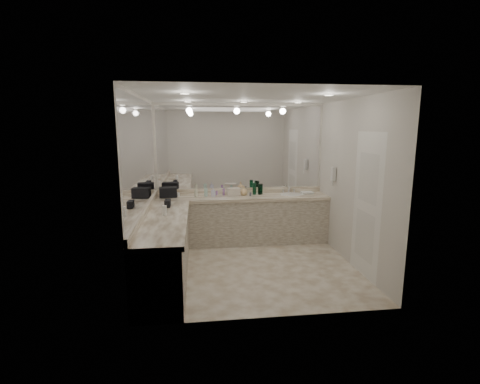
{
  "coord_description": "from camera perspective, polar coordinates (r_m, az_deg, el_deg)",
  "views": [
    {
      "loc": [
        -0.81,
        -5.1,
        2.16
      ],
      "look_at": [
        -0.13,
        0.4,
        1.12
      ],
      "focal_mm": 26.0,
      "sensor_mm": 36.0,
      "label": 1
    }
  ],
  "objects": [
    {
      "name": "amenity_bottle_0",
      "position": [
        6.61,
        0.95,
        -0.01
      ],
      "size": [
        0.06,
        0.06,
        0.09
      ],
      "primitive_type": "cylinder",
      "color": "#E0B28C",
      "rests_on": "vanity_back_top"
    },
    {
      "name": "mirror_back",
      "position": [
        6.65,
        0.0,
        7.28
      ],
      "size": [
        3.12,
        0.01,
        1.55
      ],
      "primitive_type": "cube",
      "color": "white",
      "rests_on": "wall_back"
    },
    {
      "name": "cream_cosmetic_case",
      "position": [
        6.48,
        -1.1,
        0.01
      ],
      "size": [
        0.25,
        0.17,
        0.14
      ],
      "primitive_type": "cube",
      "rotation": [
        0.0,
        0.0,
        0.1
      ],
      "color": "beige",
      "rests_on": "vanity_back_top"
    },
    {
      "name": "amenity_bottle_1",
      "position": [
        6.52,
        -10.09,
        -0.39
      ],
      "size": [
        0.05,
        0.05,
        0.07
      ],
      "primitive_type": "cylinder",
      "color": "white",
      "rests_on": "vanity_back_top"
    },
    {
      "name": "floor",
      "position": [
        5.6,
        1.9,
        -12.09
      ],
      "size": [
        3.2,
        3.2,
        0.0
      ],
      "primitive_type": "plane",
      "color": "beige",
      "rests_on": "ground"
    },
    {
      "name": "amenity_bottle_5",
      "position": [
        6.43,
        -5.61,
        -0.07
      ],
      "size": [
        0.06,
        0.06,
        0.15
      ],
      "primitive_type": "cylinder",
      "color": "silver",
      "rests_on": "vanity_back_top"
    },
    {
      "name": "hand_towel",
      "position": [
        6.8,
        10.95,
        -0.12
      ],
      "size": [
        0.24,
        0.17,
        0.04
      ],
      "primitive_type": "cube",
      "rotation": [
        0.0,
        0.0,
        0.13
      ],
      "color": "white",
      "rests_on": "vanity_back_top"
    },
    {
      "name": "backsplash_back",
      "position": [
        6.74,
        0.01,
        0.27
      ],
      "size": [
        3.2,
        0.04,
        0.1
      ],
      "primitive_type": "cube",
      "color": "#F2E5CE",
      "rests_on": "vanity_back_top"
    },
    {
      "name": "wall_phone",
      "position": [
        6.32,
        15.06,
        2.87
      ],
      "size": [
        0.06,
        0.1,
        0.24
      ],
      "primitive_type": "cube",
      "color": "white",
      "rests_on": "wall_right"
    },
    {
      "name": "vanity_left_base",
      "position": [
        5.13,
        -12.22,
        -9.47
      ],
      "size": [
        0.6,
        2.4,
        0.84
      ],
      "primitive_type": "cube",
      "color": "beige",
      "rests_on": "floor"
    },
    {
      "name": "soap_bottle_c",
      "position": [
        6.51,
        0.63,
        0.23
      ],
      "size": [
        0.15,
        0.15,
        0.18
      ],
      "primitive_type": "imported",
      "rotation": [
        0.0,
        0.0,
        -0.12
      ],
      "color": "#E6BF85",
      "rests_on": "vanity_back_top"
    },
    {
      "name": "wall_right",
      "position": [
        5.71,
        18.06,
        1.41
      ],
      "size": [
        0.02,
        3.0,
        2.6
      ],
      "primitive_type": "cube",
      "color": "beige",
      "rests_on": "floor"
    },
    {
      "name": "vanity_back_base",
      "position": [
        6.59,
        0.31,
        -4.71
      ],
      "size": [
        3.2,
        0.6,
        0.84
      ],
      "primitive_type": "cube",
      "color": "beige",
      "rests_on": "floor"
    },
    {
      "name": "wall_left",
      "position": [
        5.24,
        -15.58,
        0.75
      ],
      "size": [
        0.02,
        3.0,
        2.6
      ],
      "primitive_type": "cube",
      "color": "beige",
      "rests_on": "floor"
    },
    {
      "name": "ceiling",
      "position": [
        5.19,
        2.08,
        15.46
      ],
      "size": [
        3.2,
        3.2,
        0.0
      ],
      "primitive_type": "plane",
      "color": "white",
      "rests_on": "floor"
    },
    {
      "name": "faucet",
      "position": [
        6.85,
        7.99,
        0.5
      ],
      "size": [
        0.24,
        0.16,
        0.14
      ],
      "primitive_type": "cube",
      "color": "silver",
      "rests_on": "vanity_back_top"
    },
    {
      "name": "amenity_bottle_4",
      "position": [
        6.51,
        -2.7,
        0.01
      ],
      "size": [
        0.04,
        0.04,
        0.13
      ],
      "primitive_type": "cylinder",
      "color": "#9966B2",
      "rests_on": "vanity_back_top"
    },
    {
      "name": "door",
      "position": [
        5.31,
        20.04,
        -2.13
      ],
      "size": [
        0.02,
        0.82,
        2.1
      ],
      "primitive_type": "cube",
      "color": "white",
      "rests_on": "wall_right"
    },
    {
      "name": "soap_bottle_a",
      "position": [
        6.4,
        -7.22,
        -0.02
      ],
      "size": [
        0.09,
        0.09,
        0.18
      ],
      "primitive_type": "imported",
      "rotation": [
        0.0,
        0.0,
        -0.36
      ],
      "color": "beige",
      "rests_on": "vanity_back_top"
    },
    {
      "name": "lotion_left",
      "position": [
        5.15,
        -12.29,
        -2.97
      ],
      "size": [
        0.06,
        0.06,
        0.15
      ],
      "primitive_type": "cylinder",
      "color": "white",
      "rests_on": "vanity_left_top"
    },
    {
      "name": "mirror_left",
      "position": [
        5.18,
        -15.71,
        5.94
      ],
      "size": [
        0.01,
        2.92,
        1.55
      ],
      "primitive_type": "cube",
      "color": "white",
      "rests_on": "wall_left"
    },
    {
      "name": "amenity_bottle_3",
      "position": [
        6.56,
        -3.86,
        -0.14
      ],
      "size": [
        0.04,
        0.04,
        0.08
      ],
      "primitive_type": "cylinder",
      "color": "#9966B2",
      "rests_on": "vanity_back_top"
    },
    {
      "name": "green_bottle_1",
      "position": [
        6.59,
        2.37,
        0.54
      ],
      "size": [
        0.07,
        0.07,
        0.22
      ],
      "primitive_type": "cylinder",
      "color": "#0C492A",
      "rests_on": "vanity_back_top"
    },
    {
      "name": "amenity_bottle_2",
      "position": [
        6.54,
        -1.1,
        0.07
      ],
      "size": [
        0.05,
        0.05,
        0.13
      ],
      "primitive_type": "cylinder",
      "color": "silver",
      "rests_on": "vanity_back_top"
    },
    {
      "name": "vanity_back_top",
      "position": [
        6.48,
        0.32,
        -0.89
      ],
      "size": [
        3.2,
        0.64,
        0.06
      ],
      "primitive_type": "cube",
      "color": "#F2E5CE",
      "rests_on": "vanity_back_base"
    },
    {
      "name": "black_bag_spill",
      "position": [
        5.68,
        -11.79,
        -1.89
      ],
      "size": [
        0.09,
        0.2,
        0.11
      ],
      "primitive_type": "cube",
      "rotation": [
        0.0,
        0.0,
        -0.0
      ],
      "color": "black",
      "rests_on": "vanity_left_top"
    },
    {
      "name": "sink",
      "position": [
        6.67,
        8.44,
        -0.45
      ],
      "size": [
        0.44,
        0.44,
        0.03
      ],
      "primitive_type": "cylinder",
      "color": "white",
      "rests_on": "vanity_back_top"
    },
    {
      "name": "wall_back",
      "position": [
        6.71,
        -0.01,
        3.24
      ],
      "size": [
        3.2,
        0.02,
        2.6
      ],
      "primitive_type": "cube",
      "color": "beige",
      "rests_on": "floor"
    },
    {
      "name": "soap_bottle_b",
      "position": [
        6.4,
        -4.43,
        -0.01
      ],
      "size": [
        0.08,
        0.08,
        0.17
      ],
      "primitive_type": "imported",
      "rotation": [
        0.0,
        0.0,
        -0.03
      ],
      "color": "silver",
      "rests_on": "vanity_back_top"
    },
    {
      "name": "black_toiletry_bag",
      "position": [
        6.43,
        -11.7,
        -0.12
      ],
      "size": [
        0.32,
        0.22,
        0.18
      ],
      "primitive_type": "cube",
      "rotation": [
        0.0,
        0.0,
        0.09
      ],
      "color": "black",
      "rests_on": "vanity_back_top"
    },
    {
      "name": "green_bottle_0",
      "position": [
        6.61,
        3.43,
        0.48
      ],
      "size": [
        0.07,
        0.07,
        0.2
      ],
      "primitive_type": "cylinder",
      "color": "#0C492A",
      "rests_on": "vanity_back_top"
    },
    {
      "name": "green_bottle_2",
      "position": [
        6.6,
        3.27,
        0.46
      ],
      "size": [
        0.07,
        0.07,
        0.2
      ],
      "primitive_type": "cylinder",
      "color": "#0C492A",
      "rests_on": "vanity_back_top"
    },
    {
      "name": "backsplash_left",
      "position": [
        5.3,
        -15.18,
        -2.98
      ],
      "size": [
        0.04,
        3.0,
        0.1
      ],
      "primitive_type": "cube",
      "color": "#F2E5CE",
      "rests_on": "vanity_left_top"
    },
    {
      "name": "vanity_left_top",
      "position": [
        5.0,
        -12.31,
        -4.62
      ],
      "size": [
        0.64,
        2.42,
        0.06
      ],
      "primitive_type": "cube",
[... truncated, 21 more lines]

